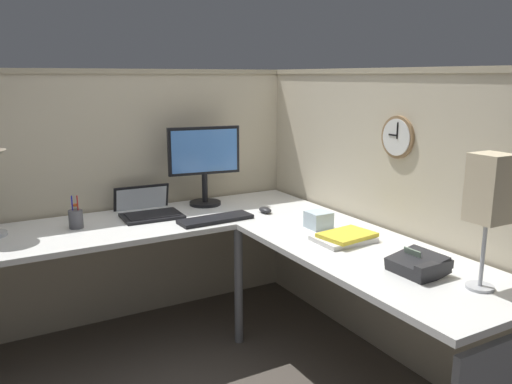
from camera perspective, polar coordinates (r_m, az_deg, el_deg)
ground_plane at (r=3.01m, az=-3.23°, el=-18.08°), size 6.80×6.80×0.00m
cubicle_wall_back at (r=3.37m, az=-15.63°, el=-0.58°), size 2.57×0.12×1.58m
cubicle_wall_right at (r=2.97m, az=14.17°, el=-2.26°), size 0.12×2.37×1.58m
desk at (r=2.64m, az=-5.79°, el=-7.46°), size 2.35×2.15×0.73m
monitor at (r=3.28m, az=-5.71°, el=3.57°), size 0.46×0.20×0.50m
laptop at (r=3.17m, az=-11.88°, el=-1.91°), size 0.36×0.39×0.22m
keyboard at (r=2.96m, az=-4.47°, el=-2.99°), size 0.43×0.16×0.02m
computer_mouse at (r=3.13m, az=1.02°, el=-1.99°), size 0.06×0.10×0.03m
pen_cup at (r=2.97m, az=-19.22°, el=-2.79°), size 0.08×0.08×0.18m
office_phone at (r=2.28m, az=17.50°, el=-7.70°), size 0.19×0.21×0.11m
book_stack at (r=2.63m, az=9.76°, el=-4.95°), size 0.30×0.23×0.04m
desk_lamp_paper at (r=2.12m, az=24.30°, el=-0.04°), size 0.13×0.13×0.53m
tissue_box at (r=2.83m, az=6.90°, el=-3.05°), size 0.12×0.12×0.09m
wall_clock at (r=2.78m, az=15.39°, el=5.85°), size 0.04×0.22×0.22m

